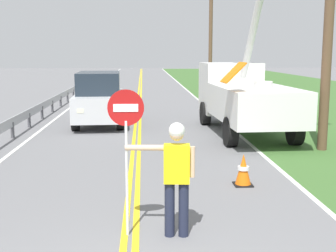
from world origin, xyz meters
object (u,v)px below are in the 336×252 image
at_px(utility_pole_near, 330,2).
at_px(oncoming_suv_nearest, 99,98).
at_px(stop_sign_paddle, 126,130).
at_px(traffic_cone_lead, 243,170).
at_px(utility_pole_mid, 211,28).
at_px(utility_bucket_truck, 242,93).
at_px(flagger_worker, 176,172).

bearing_deg(utility_pole_near, oncoming_suv_nearest, 143.62).
bearing_deg(stop_sign_paddle, utility_pole_near, 47.59).
bearing_deg(traffic_cone_lead, utility_pole_mid, 83.28).
bearing_deg(traffic_cone_lead, utility_bucket_truck, 78.01).
relative_size(stop_sign_paddle, traffic_cone_lead, 3.33).
height_order(utility_pole_mid, traffic_cone_lead, utility_pole_mid).
xyz_separation_m(stop_sign_paddle, oncoming_suv_nearest, (-1.48, 11.34, -0.65)).
distance_m(utility_bucket_truck, utility_pole_mid, 18.52).
distance_m(flagger_worker, stop_sign_paddle, 1.02).
relative_size(flagger_worker, utility_pole_near, 0.22).
distance_m(utility_bucket_truck, traffic_cone_lead, 6.94).
distance_m(stop_sign_paddle, utility_pole_mid, 28.18).
bearing_deg(utility_pole_mid, stop_sign_paddle, -101.04).
bearing_deg(oncoming_suv_nearest, traffic_cone_lead, -65.76).
distance_m(oncoming_suv_nearest, traffic_cone_lead, 9.58).
bearing_deg(flagger_worker, utility_pole_mid, 80.52).
height_order(stop_sign_paddle, traffic_cone_lead, stop_sign_paddle).
height_order(stop_sign_paddle, utility_pole_mid, utility_pole_mid).
bearing_deg(traffic_cone_lead, stop_sign_paddle, -132.83).
bearing_deg(oncoming_suv_nearest, utility_pole_near, -36.38).
height_order(flagger_worker, stop_sign_paddle, stop_sign_paddle).
xyz_separation_m(stop_sign_paddle, traffic_cone_lead, (2.44, 2.63, -1.37)).
relative_size(oncoming_suv_nearest, utility_pole_mid, 0.52).
bearing_deg(utility_bucket_truck, stop_sign_paddle, -112.49).
distance_m(utility_pole_near, utility_pole_mid, 21.39).
xyz_separation_m(utility_pole_mid, traffic_cone_lead, (-2.93, -24.88, -4.34)).
relative_size(flagger_worker, stop_sign_paddle, 0.78).
xyz_separation_m(utility_pole_near, utility_pole_mid, (-0.23, 21.38, 0.39)).
relative_size(stop_sign_paddle, utility_bucket_truck, 0.34).
bearing_deg(utility_bucket_truck, traffic_cone_lead, -101.99).
distance_m(flagger_worker, utility_pole_near, 8.49).
xyz_separation_m(utility_bucket_truck, utility_pole_near, (1.73, -3.21, 2.85)).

